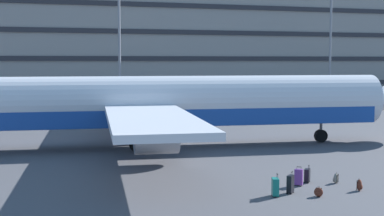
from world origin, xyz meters
TOP-DOWN VIEW (x-y plane):
  - ground_plane at (0.00, 0.00)m, footprint 600.00×600.00m
  - terminal_structure at (0.00, 51.97)m, footprint 148.60×16.24m
  - airliner at (-2.44, -0.84)m, footprint 37.05×30.08m
  - light_mast_left at (1.86, 37.98)m, footprint 1.80×0.50m
  - light_mast_center_left at (34.74, 37.98)m, footprint 1.80×0.50m
  - suitcase_purple at (1.02, -14.68)m, footprint 0.45×0.45m
  - suitcase_large at (0.18, -14.94)m, footprint 0.39×0.53m
  - suitcase_laid_flat at (2.05, -13.50)m, footprint 0.43×0.41m
  - suitcase_teal at (2.75, -13.03)m, footprint 0.42×0.44m
  - backpack_upright at (4.19, -15.15)m, footprint 0.38×0.37m
  - backpack_black at (1.90, -15.54)m, footprint 0.44×0.42m
  - backpack_navy at (3.97, -13.54)m, footprint 0.38×0.38m

SIDE VIEW (x-z plane):
  - ground_plane at x=0.00m, z-range 0.00..0.00m
  - backpack_black at x=1.90m, z-range -0.03..0.42m
  - backpack_navy at x=3.97m, z-range -0.03..0.49m
  - backpack_upright at x=4.19m, z-range -0.03..0.53m
  - suitcase_teal at x=2.75m, z-range -0.07..0.77m
  - suitcase_laid_flat at x=2.05m, z-range -0.03..0.85m
  - suitcase_large at x=0.18m, z-range -0.07..0.90m
  - suitcase_purple at x=1.02m, z-range -0.06..0.91m
  - airliner at x=-2.44m, z-range -2.07..7.81m
  - terminal_structure at x=0.00m, z-range 0.00..16.16m
  - light_mast_center_left at x=34.74m, z-range 1.70..24.20m
  - light_mast_left at x=1.86m, z-range 1.72..25.55m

